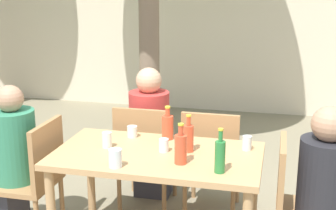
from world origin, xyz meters
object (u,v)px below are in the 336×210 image
at_px(soda_bottle_1, 188,137).
at_px(drinking_glass_4, 107,140).
at_px(drinking_glass_2, 115,158).
at_px(dining_table_front, 157,166).
at_px(soda_bottle_0, 181,148).
at_px(green_bottle_3, 220,156).
at_px(patio_chair_2, 144,152).
at_px(person_seated_2, 152,140).
at_px(drinking_glass_3, 247,143).
at_px(drinking_glass_1, 164,145).
at_px(patio_chair_3, 211,157).
at_px(drinking_glass_0, 132,132).
at_px(person_seated_0, 5,170).
at_px(patio_chair_0, 35,174).
at_px(soda_bottle_2, 168,126).
at_px(patio_chair_1, 298,201).

bearing_deg(soda_bottle_1, drinking_glass_4, -174.30).
bearing_deg(drinking_glass_4, drinking_glass_2, -60.86).
height_order(dining_table_front, soda_bottle_0, soda_bottle_0).
distance_m(soda_bottle_0, green_bottle_3, 0.27).
relative_size(patio_chair_2, green_bottle_3, 3.23).
bearing_deg(soda_bottle_1, green_bottle_3, -50.21).
xyz_separation_m(person_seated_2, drinking_glass_3, (0.85, -0.65, 0.27)).
height_order(drinking_glass_3, drinking_glass_4, drinking_glass_4).
relative_size(patio_chair_2, drinking_glass_1, 9.96).
relative_size(patio_chair_2, soda_bottle_1, 3.46).
distance_m(patio_chair_3, drinking_glass_0, 0.70).
bearing_deg(dining_table_front, person_seated_0, -180.00).
bearing_deg(patio_chair_3, patio_chair_2, 0.00).
relative_size(person_seated_2, soda_bottle_0, 4.46).
relative_size(dining_table_front, patio_chair_0, 1.55).
relative_size(dining_table_front, patio_chair_2, 1.55).
bearing_deg(dining_table_front, soda_bottle_2, 90.22).
distance_m(drinking_glass_1, drinking_glass_3, 0.56).
bearing_deg(green_bottle_3, person_seated_0, 171.98).
distance_m(dining_table_front, soda_bottle_0, 0.31).
bearing_deg(person_seated_2, dining_table_front, 107.88).
bearing_deg(drinking_glass_1, patio_chair_2, 118.08).
distance_m(person_seated_2, soda_bottle_1, 0.96).
relative_size(patio_chair_0, soda_bottle_1, 3.46).
height_order(soda_bottle_1, drinking_glass_0, soda_bottle_1).
height_order(patio_chair_2, soda_bottle_1, soda_bottle_1).
bearing_deg(dining_table_front, drinking_glass_0, 134.04).
height_order(soda_bottle_2, drinking_glass_3, soda_bottle_2).
distance_m(soda_bottle_2, drinking_glass_3, 0.58).
bearing_deg(patio_chair_0, drinking_glass_0, 112.31).
relative_size(person_seated_0, drinking_glass_3, 11.75).
height_order(green_bottle_3, drinking_glass_1, green_bottle_3).
height_order(patio_chair_2, soda_bottle_0, soda_bottle_0).
bearing_deg(soda_bottle_0, patio_chair_2, 121.41).
xyz_separation_m(dining_table_front, person_seated_2, (-0.27, 0.85, -0.13)).
xyz_separation_m(drinking_glass_0, drinking_glass_1, (0.30, -0.24, 0.00)).
relative_size(patio_chair_1, soda_bottle_2, 3.63).
bearing_deg(patio_chair_1, soda_bottle_0, 101.12).
bearing_deg(soda_bottle_1, dining_table_front, -159.33).
distance_m(patio_chair_2, drinking_glass_0, 0.45).
relative_size(drinking_glass_1, drinking_glass_3, 0.91).
bearing_deg(person_seated_0, patio_chair_1, 90.00).
relative_size(patio_chair_1, patio_chair_2, 1.00).
bearing_deg(patio_chair_1, patio_chair_3, 46.24).
bearing_deg(soda_bottle_2, patio_chair_0, -162.46).
relative_size(patio_chair_0, drinking_glass_1, 9.96).
relative_size(soda_bottle_0, green_bottle_3, 0.95).
bearing_deg(patio_chair_2, drinking_glass_2, 95.58).
height_order(person_seated_0, soda_bottle_1, person_seated_0).
distance_m(soda_bottle_0, drinking_glass_1, 0.24).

